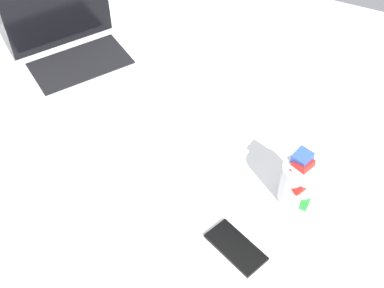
# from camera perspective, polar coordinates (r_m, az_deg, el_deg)

# --- Properties ---
(bed_mattress) EXTENTS (1.80, 1.40, 0.18)m
(bed_mattress) POSITION_cam_1_polar(r_m,az_deg,el_deg) (1.44, -5.40, -2.03)
(bed_mattress) COLOR white
(bed_mattress) RESTS_ON ground
(laptop) EXTENTS (0.40, 0.37, 0.23)m
(laptop) POSITION_cam_1_polar(r_m,az_deg,el_deg) (1.63, -13.22, 10.30)
(laptop) COLOR silver
(laptop) RESTS_ON bed_mattress
(snack_cup) EXTENTS (0.10, 0.09, 0.14)m
(snack_cup) POSITION_cam_1_polar(r_m,az_deg,el_deg) (1.22, 12.00, -4.17)
(snack_cup) COLOR silver
(snack_cup) RESTS_ON bed_mattress
(cell_phone) EXTENTS (0.12, 0.16, 0.01)m
(cell_phone) POSITION_cam_1_polar(r_m,az_deg,el_deg) (1.16, 4.96, -11.51)
(cell_phone) COLOR black
(cell_phone) RESTS_ON bed_mattress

